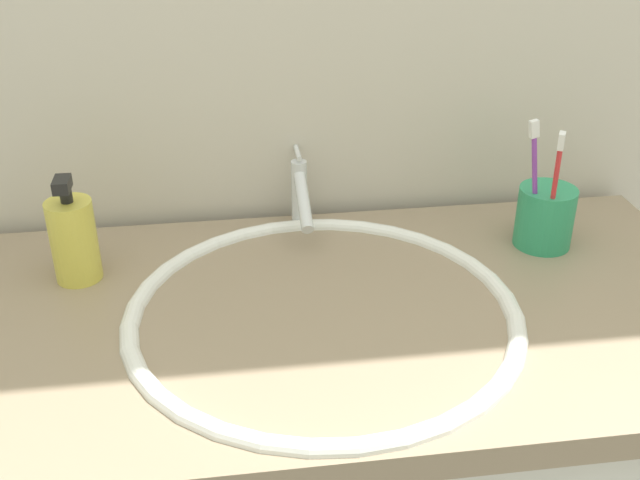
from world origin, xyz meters
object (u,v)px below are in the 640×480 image
at_px(faucet, 301,194).
at_px(soap_dispenser, 74,239).
at_px(toothbrush_red, 555,185).
at_px(toothbrush_purple, 535,177).
at_px(toothbrush_cup, 545,217).

relative_size(faucet, soap_dispenser, 0.97).
distance_m(toothbrush_red, soap_dispenser, 0.65).
height_order(faucet, toothbrush_purple, toothbrush_purple).
bearing_deg(toothbrush_cup, faucet, 163.27).
height_order(toothbrush_cup, soap_dispenser, soap_dispenser).
bearing_deg(faucet, toothbrush_red, -22.23).
bearing_deg(toothbrush_purple, toothbrush_red, -47.14).
relative_size(toothbrush_purple, soap_dispenser, 1.27).
bearing_deg(toothbrush_red, toothbrush_purple, 132.86).
distance_m(toothbrush_purple, toothbrush_red, 0.03).
bearing_deg(soap_dispenser, toothbrush_cup, 0.38).
relative_size(toothbrush_cup, toothbrush_red, 0.48).
relative_size(faucet, toothbrush_cup, 1.66).
relative_size(faucet, toothbrush_purple, 0.76).
xyz_separation_m(faucet, toothbrush_cup, (0.34, -0.10, -0.01)).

